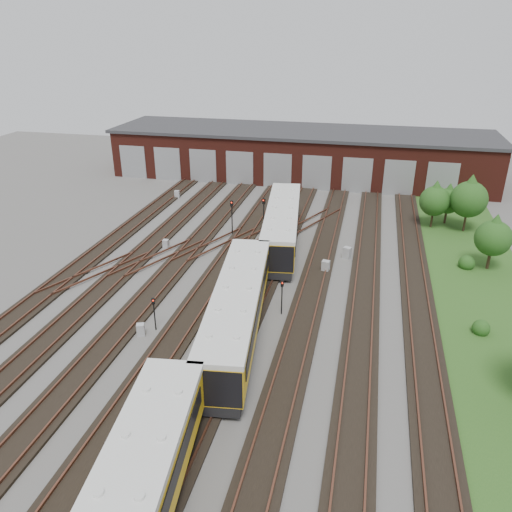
# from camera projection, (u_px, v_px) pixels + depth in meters

# --- Properties ---
(ground) EXTENTS (120.00, 120.00, 0.00)m
(ground) POSITION_uv_depth(u_px,v_px,m) (211.00, 330.00, 34.05)
(ground) COLOR #474542
(ground) RESTS_ON ground
(track_network) EXTENTS (30.40, 70.00, 0.33)m
(track_network) POSITION_uv_depth(u_px,v_px,m) (211.00, 324.00, 34.57)
(track_network) COLOR black
(track_network) RESTS_ON ground
(maintenance_shed) EXTENTS (51.00, 12.50, 6.35)m
(maintenance_shed) POSITION_uv_depth(u_px,v_px,m) (300.00, 153.00, 68.10)
(maintenance_shed) COLOR #4E1B13
(maintenance_shed) RESTS_ON ground
(grass_verge) EXTENTS (8.00, 55.00, 0.05)m
(grass_verge) POSITION_uv_depth(u_px,v_px,m) (482.00, 292.00, 38.94)
(grass_verge) COLOR #214B19
(grass_verge) RESTS_ON ground
(metro_train) EXTENTS (4.93, 48.35, 3.33)m
(metro_train) POSITION_uv_depth(u_px,v_px,m) (238.00, 310.00, 32.54)
(metro_train) COLOR black
(metro_train) RESTS_ON ground
(signal_mast_0) EXTENTS (0.25, 0.24, 2.47)m
(signal_mast_0) POSITION_uv_depth(u_px,v_px,m) (154.00, 310.00, 33.43)
(signal_mast_0) COLOR black
(signal_mast_0) RESTS_ON ground
(signal_mast_1) EXTENTS (0.30, 0.28, 3.58)m
(signal_mast_1) POSITION_uv_depth(u_px,v_px,m) (232.00, 213.00, 48.79)
(signal_mast_1) COLOR black
(signal_mast_1) RESTS_ON ground
(signal_mast_2) EXTENTS (0.32, 0.30, 3.39)m
(signal_mast_2) POSITION_uv_depth(u_px,v_px,m) (264.00, 210.00, 49.96)
(signal_mast_2) COLOR black
(signal_mast_2) RESTS_ON ground
(signal_mast_3) EXTENTS (0.24, 0.23, 2.69)m
(signal_mast_3) POSITION_uv_depth(u_px,v_px,m) (282.00, 293.00, 35.27)
(signal_mast_3) COLOR black
(signal_mast_3) RESTS_ON ground
(relay_cabinet_0) EXTENTS (0.55, 0.46, 0.88)m
(relay_cabinet_0) POSITION_uv_depth(u_px,v_px,m) (166.00, 244.00, 46.50)
(relay_cabinet_0) COLOR #A2A3A7
(relay_cabinet_0) RESTS_ON ground
(relay_cabinet_1) EXTENTS (0.61, 0.52, 0.93)m
(relay_cabinet_1) POSITION_uv_depth(u_px,v_px,m) (177.00, 194.00, 60.29)
(relay_cabinet_1) COLOR #A2A3A7
(relay_cabinet_1) RESTS_ON ground
(relay_cabinet_2) EXTENTS (0.64, 0.59, 0.86)m
(relay_cabinet_2) POSITION_uv_depth(u_px,v_px,m) (141.00, 330.00, 33.32)
(relay_cabinet_2) COLOR #A2A3A7
(relay_cabinet_2) RESTS_ON ground
(relay_cabinet_3) EXTENTS (0.70, 0.62, 1.04)m
(relay_cabinet_3) POSITION_uv_depth(u_px,v_px,m) (326.00, 266.00, 41.95)
(relay_cabinet_3) COLOR #A2A3A7
(relay_cabinet_3) RESTS_ON ground
(relay_cabinet_4) EXTENTS (0.80, 0.75, 1.07)m
(relay_cabinet_4) POSITION_uv_depth(u_px,v_px,m) (347.00, 253.00, 44.45)
(relay_cabinet_4) COLOR #A2A3A7
(relay_cabinet_4) RESTS_ON ground
(tree_0) EXTENTS (3.02, 3.02, 5.01)m
(tree_0) POSITION_uv_depth(u_px,v_px,m) (435.00, 198.00, 50.28)
(tree_0) COLOR #332517
(tree_0) RESTS_ON ground
(tree_1) EXTENTS (2.66, 2.66, 4.40)m
(tree_1) POSITION_uv_depth(u_px,v_px,m) (449.00, 198.00, 51.45)
(tree_1) COLOR #332517
(tree_1) RESTS_ON ground
(tree_2) EXTENTS (3.59, 3.59, 5.94)m
(tree_2) POSITION_uv_depth(u_px,v_px,m) (470.00, 195.00, 49.04)
(tree_2) COLOR #332517
(tree_2) RESTS_ON ground
(tree_3) EXTENTS (3.02, 3.02, 5.00)m
(tree_3) POSITION_uv_depth(u_px,v_px,m) (494.00, 234.00, 41.38)
(tree_3) COLOR #332517
(tree_3) RESTS_ON ground
(bush_0) EXTENTS (1.17, 1.17, 1.17)m
(bush_0) POSITION_uv_depth(u_px,v_px,m) (481.00, 326.00, 33.45)
(bush_0) COLOR #1A4413
(bush_0) RESTS_ON ground
(bush_1) EXTENTS (1.36, 1.36, 1.36)m
(bush_1) POSITION_uv_depth(u_px,v_px,m) (467.00, 261.00, 42.59)
(bush_1) COLOR #1A4413
(bush_1) RESTS_ON ground
(bush_2) EXTENTS (1.32, 1.32, 1.32)m
(bush_2) POSITION_uv_depth(u_px,v_px,m) (446.00, 200.00, 57.81)
(bush_2) COLOR #1A4413
(bush_2) RESTS_ON ground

